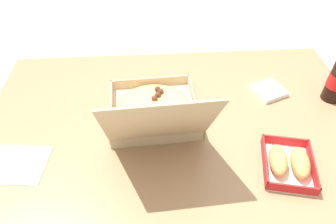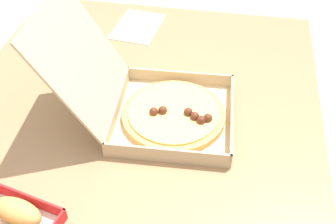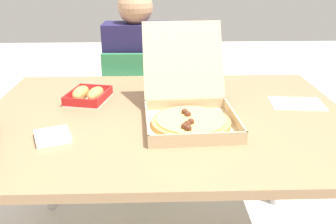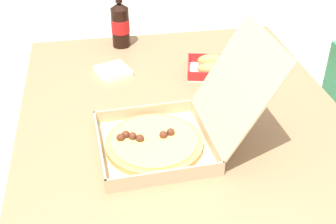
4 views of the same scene
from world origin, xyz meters
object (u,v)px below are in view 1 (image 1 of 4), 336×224
at_px(bread_side_box, 289,163).
at_px(napkin_pile, 269,91).
at_px(pizza_box_open, 155,111).
at_px(paper_menu, 13,164).

distance_m(bread_side_box, napkin_pile, 0.37).
bearing_deg(pizza_box_open, bread_side_box, 149.40).
relative_size(pizza_box_open, bread_side_box, 2.25).
xyz_separation_m(pizza_box_open, napkin_pile, (-0.46, -0.13, -0.04)).
distance_m(pizza_box_open, napkin_pile, 0.48).
bearing_deg(paper_menu, pizza_box_open, -153.88).
relative_size(pizza_box_open, napkin_pile, 4.48).
xyz_separation_m(bread_side_box, paper_menu, (0.86, -0.07, -0.02)).
distance_m(bread_side_box, paper_menu, 0.86).
height_order(pizza_box_open, napkin_pile, pizza_box_open).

